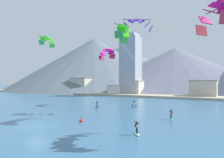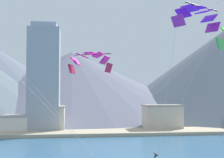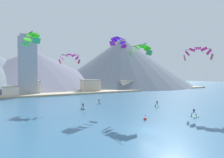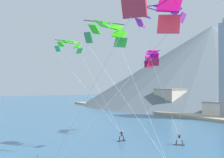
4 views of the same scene
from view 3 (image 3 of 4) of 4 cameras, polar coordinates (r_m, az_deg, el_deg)
name	(u,v)px [view 3 (image 3 of 4)]	position (r m, az deg, el deg)	size (l,w,h in m)	color
ground_plane	(147,130)	(27.60, 11.50, -16.08)	(400.00, 400.00, 0.00)	#336084
kitesurfer_near_lead	(99,103)	(49.88, -4.33, -7.68)	(1.48, 1.54, 1.64)	black
kitesurfer_near_trail	(82,107)	(43.05, -9.62, -9.15)	(0.78, 1.79, 1.64)	black
kitesurfer_mid_center	(195,114)	(38.54, 25.49, -10.39)	(1.24, 1.70, 1.73)	#33B266
kitesurfer_far_left	(156,105)	(46.95, 14.25, -8.25)	(0.61, 1.77, 1.69)	#33B266
parafoil_kite_near_lead	(119,42)	(46.58, 2.14, 12.12)	(6.17, 7.82, 16.71)	purple
parafoil_kite_near_trail	(32,39)	(37.01, -24.77, 11.91)	(12.68, 6.35, 14.79)	#35B664
parafoil_kite_mid_center	(198,53)	(47.08, 26.24, 7.73)	(10.29, 7.71, 13.57)	#C62E3E
parafoil_kite_far_left	(140,50)	(40.19, 9.23, 9.39)	(8.70, 5.59, 13.74)	#328F47
parafoil_kite_distant_high_outer	(70,58)	(48.35, -13.68, 6.77)	(5.56, 3.87, 2.57)	#AC183E
race_marker_buoy	(145,119)	(33.49, 10.75, -12.68)	(0.56, 0.56, 1.02)	red
shoreline_strip	(63,94)	(77.52, -15.82, -4.58)	(180.00, 10.00, 0.70)	tan
shore_building_promenade_mid	(11,91)	(79.67, -30.10, -3.39)	(5.93, 6.50, 3.89)	silver
shore_building_quay_east	(125,85)	(95.18, 4.30, -2.08)	(6.74, 6.00, 5.22)	beige
shore_building_quay_west	(90,86)	(85.16, -7.08, -2.20)	(8.80, 6.14, 6.06)	beige
shore_building_old_town	(33,88)	(80.36, -24.35, -2.59)	(5.33, 6.24, 5.85)	beige
highrise_tower	(27,66)	(80.06, -25.90, 3.93)	(7.00, 7.00, 24.60)	#999EA8
mountain_peak_west_ridge	(123,62)	(139.82, 3.48, 5.63)	(104.61, 104.61, 37.56)	slate
mountain_peak_central_summit	(34,69)	(130.18, -24.22, 3.03)	(106.46, 106.46, 24.84)	slate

